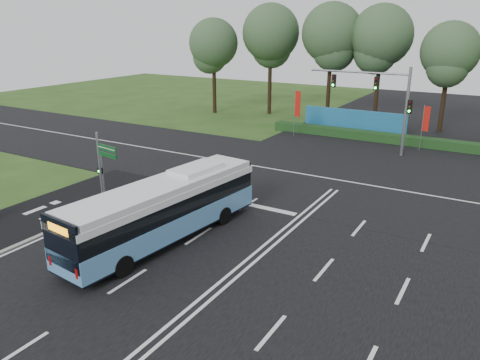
% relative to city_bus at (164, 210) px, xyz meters
% --- Properties ---
extents(ground, '(120.00, 120.00, 0.00)m').
position_rel_city_bus_xyz_m(ground, '(4.45, 1.12, -1.62)').
color(ground, '#2B4A18').
rests_on(ground, ground).
extents(road_main, '(20.00, 120.00, 0.04)m').
position_rel_city_bus_xyz_m(road_main, '(4.45, 1.12, -1.60)').
color(road_main, black).
rests_on(road_main, ground).
extents(road_cross, '(120.00, 14.00, 0.05)m').
position_rel_city_bus_xyz_m(road_cross, '(4.45, 13.12, -1.60)').
color(road_cross, black).
rests_on(road_cross, ground).
extents(bike_path, '(5.00, 18.00, 0.06)m').
position_rel_city_bus_xyz_m(bike_path, '(-8.05, -1.88, -1.59)').
color(bike_path, black).
rests_on(bike_path, ground).
extents(kerb_strip, '(0.25, 18.00, 0.12)m').
position_rel_city_bus_xyz_m(kerb_strip, '(-5.65, -1.88, -1.56)').
color(kerb_strip, gray).
rests_on(kerb_strip, ground).
extents(city_bus, '(3.52, 11.40, 3.22)m').
position_rel_city_bus_xyz_m(city_bus, '(0.00, 0.00, 0.00)').
color(city_bus, '#558FC5').
rests_on(city_bus, ground).
extents(pedestrian_signal, '(0.26, 0.40, 3.06)m').
position_rel_city_bus_xyz_m(pedestrian_signal, '(-6.16, 1.95, 0.05)').
color(pedestrian_signal, gray).
rests_on(pedestrian_signal, ground).
extents(street_sign, '(1.70, 0.36, 4.39)m').
position_rel_city_bus_xyz_m(street_sign, '(-5.64, 1.61, 1.12)').
color(street_sign, gray).
rests_on(street_sign, ground).
extents(banner_flag_left, '(0.63, 0.22, 4.38)m').
position_rel_city_bus_xyz_m(banner_flag_left, '(-3.58, 23.47, 1.24)').
color(banner_flag_left, gray).
rests_on(banner_flag_left, ground).
extents(banner_flag_mid, '(0.55, 0.19, 3.83)m').
position_rel_city_bus_xyz_m(banner_flag_mid, '(7.56, 24.13, 0.90)').
color(banner_flag_mid, gray).
rests_on(banner_flag_mid, ground).
extents(traffic_light_gantry, '(8.41, 0.28, 7.00)m').
position_rel_city_bus_xyz_m(traffic_light_gantry, '(4.66, 21.62, 3.04)').
color(traffic_light_gantry, gray).
rests_on(traffic_light_gantry, ground).
extents(hedge, '(22.00, 1.20, 0.80)m').
position_rel_city_bus_xyz_m(hedge, '(4.45, 25.62, -1.22)').
color(hedge, '#163C19').
rests_on(hedge, ground).
extents(blue_hoarding, '(10.00, 0.30, 2.20)m').
position_rel_city_bus_xyz_m(blue_hoarding, '(0.45, 28.12, -0.52)').
color(blue_hoarding, '#1C689B').
rests_on(blue_hoarding, ground).
extents(eucalyptus_row, '(42.95, 9.71, 12.85)m').
position_rel_city_bus_xyz_m(eucalyptus_row, '(1.32, 32.67, 7.08)').
color(eucalyptus_row, black).
rests_on(eucalyptus_row, ground).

